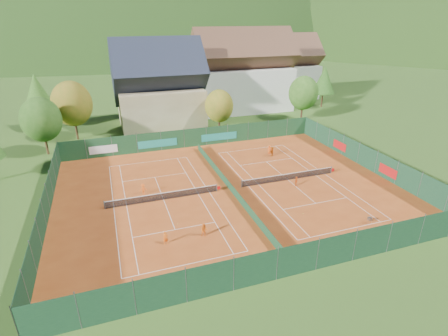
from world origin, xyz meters
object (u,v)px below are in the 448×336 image
Objects in this scene: player_left_far at (143,189)px; player_right_far_b at (272,151)px; chalet at (159,90)px; player_right_far_a at (269,149)px; player_right_near at (296,181)px; hotel_block_a at (243,75)px; player_left_mid at (204,230)px; hotel_block_b at (283,71)px; ball_hopper at (370,219)px; player_left_near at (166,238)px.

player_left_far is 0.90× the size of player_right_far_b.
chalet is at bearing -94.95° from player_right_far_b.
player_left_far is 1.06× the size of player_right_far_a.
player_left_far is 1.08× the size of player_right_near.
player_right_near is at bearing 85.09° from player_right_far_a.
hotel_block_a is 15.38× the size of player_left_mid.
hotel_block_b is 12.69× the size of player_left_far.
hotel_block_a reaches higher than player_right_far_a.
hotel_block_a is 27.00× the size of ball_hopper.
chalet is 25.08m from player_right_far_a.
chalet reaches higher than player_left_far.
player_right_far_a reaches higher than ball_hopper.
player_left_far is at bearing 118.77° from player_right_near.
hotel_block_b reaches higher than player_right_far_a.
player_left_near reaches higher than player_right_far_a.
player_left_near is at bearing 151.88° from player_right_near.
player_left_far is (-4.38, 10.52, -0.02)m from player_left_mid.
player_right_far_a is at bearing -103.03° from hotel_block_a.
hotel_block_b is 41.54m from player_right_far_b.
player_right_near is (13.68, 6.60, -0.07)m from player_left_mid.
player_right_far_b is at bearing -59.72° from chalet.
hotel_block_a is at bearing 17.53° from chalet.
chalet is 29.36m from player_left_far.
player_left_near is 3.67m from player_left_mid.
player_right_far_b reaches higher than player_left_near.
player_right_far_a is at bearing -159.96° from player_left_far.
hotel_block_a reaches higher than player_right_far_b.
ball_hopper is (-19.18, -55.71, -6.06)m from hotel_block_b.
player_right_far_a is (-6.18, -26.71, -6.74)m from hotel_block_a.
player_left_far is (-0.71, 10.53, 0.02)m from player_left_near.
ball_hopper is 0.59× the size of player_left_far.
player_right_near is (17.35, 6.61, -0.03)m from player_left_near.
chalet is 12.31× the size of player_left_near.
player_left_far is at bearing -127.47° from hotel_block_a.
player_right_far_a is 0.86× the size of player_right_far_b.
hotel_block_b is 13.42× the size of player_right_far_a.
player_left_mid is at bearing 12.12° from player_right_far_b.
ball_hopper is 0.53× the size of player_right_far_b.
chalet is 44.36m from ball_hopper.
player_left_mid is (-35.60, -52.41, -5.92)m from hotel_block_b.
player_left_mid is at bearing -124.19° from hotel_block_b.
player_left_mid reaches higher than player_left_near.
hotel_block_a is 1.25× the size of hotel_block_b.
player_right_far_a is at bearing -58.25° from chalet.
chalet reaches higher than ball_hopper.
player_right_far_a is at bearing -120.18° from hotel_block_b.
chalet is at bearing -54.25° from player_right_far_a.
player_right_near is (18.05, -3.92, -0.05)m from player_left_far.
hotel_block_b is at bearing 22.99° from chalet.
player_left_far is at bearing -17.99° from player_right_far_b.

